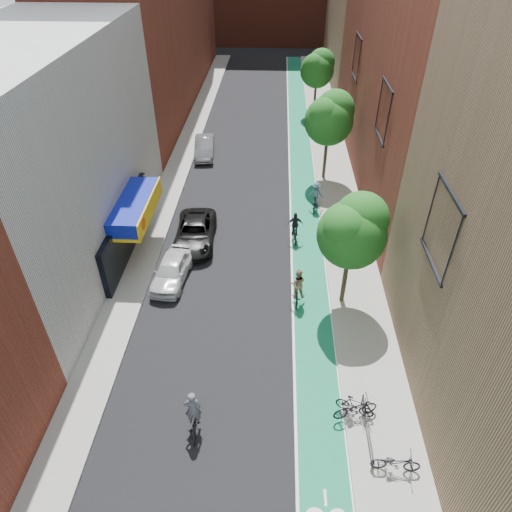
# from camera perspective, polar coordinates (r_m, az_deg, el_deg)

# --- Properties ---
(ground) EXTENTS (160.00, 160.00, 0.00)m
(ground) POSITION_cam_1_polar(r_m,az_deg,el_deg) (18.76, -5.11, -26.52)
(ground) COLOR black
(ground) RESTS_ON ground
(bike_lane) EXTENTS (2.00, 68.00, 0.01)m
(bike_lane) POSITION_cam_1_polar(r_m,az_deg,el_deg) (38.06, 5.73, 11.11)
(bike_lane) COLOR #136E49
(bike_lane) RESTS_ON ground
(sidewalk_left) EXTENTS (2.00, 68.00, 0.15)m
(sidewalk_left) POSITION_cam_1_polar(r_m,az_deg,el_deg) (38.78, -9.48, 11.41)
(sidewalk_left) COLOR gray
(sidewalk_left) RESTS_ON ground
(sidewalk_right) EXTENTS (3.00, 68.00, 0.15)m
(sidewalk_right) POSITION_cam_1_polar(r_m,az_deg,el_deg) (38.25, 9.55, 11.02)
(sidewalk_right) COLOR gray
(sidewalk_right) RESTS_ON ground
(building_left_white) EXTENTS (8.00, 20.00, 12.00)m
(building_left_white) POSITION_cam_1_polar(r_m,az_deg,el_deg) (27.76, -25.70, 10.83)
(building_left_white) COLOR silver
(building_left_white) RESTS_ON ground
(building_right_mid_red) EXTENTS (8.00, 28.00, 22.00)m
(building_right_mid_red) POSITION_cam_1_polar(r_m,az_deg,el_deg) (36.02, 21.24, 26.05)
(building_right_mid_red) COLOR maroon
(building_right_mid_red) RESTS_ON ground
(tree_near) EXTENTS (3.40, 3.36, 6.42)m
(tree_near) POSITION_cam_1_polar(r_m,az_deg,el_deg) (22.13, 12.06, 3.23)
(tree_near) COLOR #332619
(tree_near) RESTS_ON ground
(tree_mid) EXTENTS (3.55, 3.53, 6.74)m
(tree_mid) POSITION_cam_1_polar(r_m,az_deg,el_deg) (34.45, 9.21, 16.79)
(tree_mid) COLOR #332619
(tree_mid) RESTS_ON ground
(tree_far) EXTENTS (3.30, 3.25, 6.21)m
(tree_far) POSITION_cam_1_polar(r_m,az_deg,el_deg) (47.86, 7.71, 22.30)
(tree_far) COLOR #332619
(tree_far) RESTS_ON ground
(parked_car_white) EXTENTS (2.03, 4.26, 1.41)m
(parked_car_white) POSITION_cam_1_polar(r_m,az_deg,el_deg) (25.90, -10.50, -1.72)
(parked_car_white) COLOR silver
(parked_car_white) RESTS_ON ground
(parked_car_black) EXTENTS (2.61, 5.26, 1.43)m
(parked_car_black) POSITION_cam_1_polar(r_m,az_deg,el_deg) (28.64, -7.64, 2.93)
(parked_car_black) COLOR black
(parked_car_black) RESTS_ON ground
(parked_car_silver) EXTENTS (1.96, 4.56, 1.46)m
(parked_car_silver) POSITION_cam_1_polar(r_m,az_deg,el_deg) (39.71, -6.45, 13.38)
(parked_car_silver) COLOR gray
(parked_car_silver) RESTS_ON ground
(cyclist_lead) EXTENTS (0.80, 1.79, 2.18)m
(cyclist_lead) POSITION_cam_1_polar(r_m,az_deg,el_deg) (19.32, -7.80, -19.35)
(cyclist_lead) COLOR black
(cyclist_lead) RESTS_ON ground
(cyclist_lane_near) EXTENTS (0.89, 1.58, 2.11)m
(cyclist_lane_near) POSITION_cam_1_polar(r_m,az_deg,el_deg) (24.06, 5.19, -4.00)
(cyclist_lane_near) COLOR black
(cyclist_lane_near) RESTS_ON ground
(cyclist_lane_mid) EXTENTS (0.98, 1.72, 1.98)m
(cyclist_lane_mid) POSITION_cam_1_polar(r_m,az_deg,el_deg) (28.64, 4.89, 3.21)
(cyclist_lane_mid) COLOR black
(cyclist_lane_mid) RESTS_ON ground
(cyclist_lane_far) EXTENTS (1.15, 1.91, 1.98)m
(cyclist_lane_far) POSITION_cam_1_polar(r_m,az_deg,el_deg) (31.99, 7.46, 7.24)
(cyclist_lane_far) COLOR black
(cyclist_lane_far) RESTS_ON ground
(parked_bike_near) EXTENTS (1.85, 0.71, 0.96)m
(parked_bike_near) POSITION_cam_1_polar(r_m,az_deg,el_deg) (19.06, 17.07, -23.43)
(parked_bike_near) COLOR black
(parked_bike_near) RESTS_ON sidewalk_right
(parked_bike_mid) EXTENTS (1.66, 0.99, 0.96)m
(parked_bike_mid) POSITION_cam_1_polar(r_m,az_deg,el_deg) (20.01, 12.26, -17.81)
(parked_bike_mid) COLOR black
(parked_bike_mid) RESTS_ON sidewalk_right
(parked_bike_far) EXTENTS (1.99, 1.15, 0.99)m
(parked_bike_far) POSITION_cam_1_polar(r_m,az_deg,el_deg) (19.93, 12.31, -18.08)
(parked_bike_far) COLOR black
(parked_bike_far) RESTS_ON sidewalk_right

